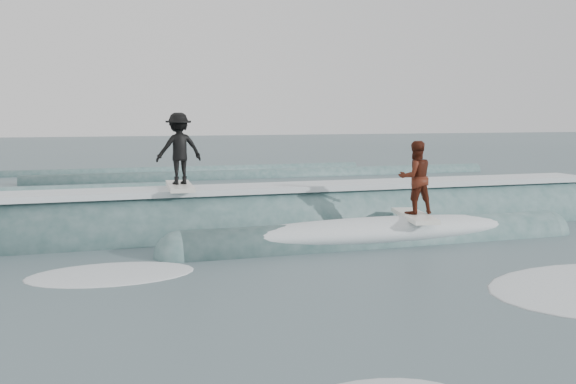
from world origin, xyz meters
name	(u,v)px	position (x,y,z in m)	size (l,w,h in m)	color
ground	(348,274)	(0.00, 0.00, 0.00)	(160.00, 160.00, 0.00)	#3B5157
breaking_wave	(291,231)	(0.28, 4.22, 0.04)	(21.46, 3.87, 2.18)	#355958
surfer_black	(179,152)	(-2.36, 4.57, 2.02)	(1.16, 2.03, 1.77)	silver
surfer_red	(415,182)	(2.65, 2.37, 1.37)	(0.95, 2.07, 1.76)	white
whitewater	(468,300)	(1.15, -2.08, 0.00)	(16.03, 8.26, 0.10)	white
far_swells	(132,182)	(-2.52, 17.65, 0.00)	(37.77, 8.65, 0.80)	#355958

